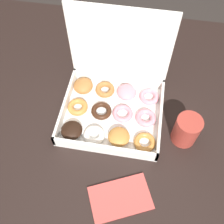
% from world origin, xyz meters
% --- Properties ---
extents(ground_plane, '(8.00, 8.00, 0.00)m').
position_xyz_m(ground_plane, '(0.00, 0.00, 0.00)').
color(ground_plane, '#2D2826').
extents(dining_table, '(1.28, 1.02, 0.73)m').
position_xyz_m(dining_table, '(0.00, 0.00, 0.65)').
color(dining_table, black).
rests_on(dining_table, ground_plane).
extents(donut_box, '(0.31, 0.28, 0.31)m').
position_xyz_m(donut_box, '(-0.02, 0.01, 0.78)').
color(donut_box, white).
rests_on(donut_box, dining_table).
extents(coffee_mug, '(0.08, 0.08, 0.10)m').
position_xyz_m(coffee_mug, '(0.21, -0.07, 0.78)').
color(coffee_mug, '#A3382D').
rests_on(coffee_mug, dining_table).
extents(paper_napkin, '(0.19, 0.16, 0.01)m').
position_xyz_m(paper_napkin, '(0.05, -0.28, 0.73)').
color(paper_napkin, '#CC4C47').
rests_on(paper_napkin, dining_table).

